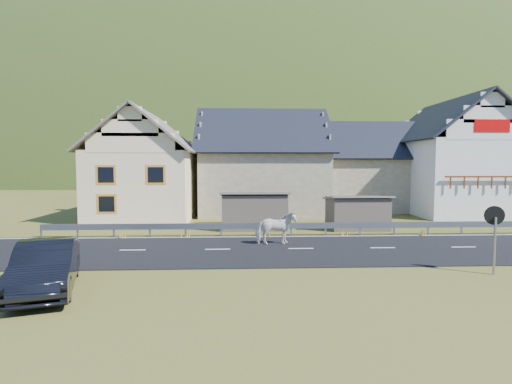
{
  "coord_description": "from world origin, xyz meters",
  "views": [
    {
      "loc": [
        -2.98,
        -18.81,
        4.09
      ],
      "look_at": [
        -2.04,
        2.88,
        2.57
      ],
      "focal_mm": 28.0,
      "sensor_mm": 36.0,
      "label": 1
    }
  ],
  "objects": [
    {
      "name": "house_white",
      "position": [
        15.0,
        14.0,
        5.06
      ],
      "size": [
        8.8,
        10.8,
        9.7
      ],
      "color": "white",
      "rests_on": "ground"
    },
    {
      "name": "shed_left",
      "position": [
        -2.0,
        6.5,
        1.1
      ],
      "size": [
        4.3,
        3.3,
        2.4
      ],
      "primitive_type": "cube",
      "color": "brown",
      "rests_on": "ground"
    },
    {
      "name": "horse",
      "position": [
        -1.1,
        1.07,
        0.87
      ],
      "size": [
        1.15,
        2.07,
        1.66
      ],
      "primitive_type": "imported",
      "rotation": [
        0.0,
        0.0,
        1.71
      ],
      "color": "silver",
      "rests_on": "road"
    },
    {
      "name": "lane_markings",
      "position": [
        0.0,
        0.0,
        0.04
      ],
      "size": [
        60.0,
        6.6,
        0.01
      ],
      "primitive_type": "cube",
      "color": "silver",
      "rests_on": "road"
    },
    {
      "name": "ground",
      "position": [
        0.0,
        0.0,
        0.0
      ],
      "size": [
        160.0,
        160.0,
        0.0
      ],
      "primitive_type": "plane",
      "color": "#3C4212",
      "rests_on": "ground"
    },
    {
      "name": "mountain",
      "position": [
        5.0,
        180.0,
        -20.0
      ],
      "size": [
        440.0,
        280.0,
        260.0
      ],
      "primitive_type": "ellipsoid",
      "color": "#23360E",
      "rests_on": "ground"
    },
    {
      "name": "guardrail",
      "position": [
        -0.0,
        3.68,
        0.56
      ],
      "size": [
        28.1,
        0.09,
        0.75
      ],
      "color": "#93969B",
      "rests_on": "ground"
    },
    {
      "name": "traffic_mirror",
      "position": [
        6.46,
        -4.59,
        1.87
      ],
      "size": [
        0.7,
        0.26,
        2.55
      ],
      "rotation": [
        0.0,
        0.0,
        -0.24
      ],
      "color": "#93969B",
      "rests_on": "ground"
    },
    {
      "name": "house_stone_b",
      "position": [
        9.0,
        17.0,
        4.24
      ],
      "size": [
        9.8,
        8.8,
        8.1
      ],
      "color": "tan",
      "rests_on": "ground"
    },
    {
      "name": "house_stone_a",
      "position": [
        -1.0,
        15.0,
        4.63
      ],
      "size": [
        10.8,
        9.8,
        8.9
      ],
      "color": "tan",
      "rests_on": "ground"
    },
    {
      "name": "car",
      "position": [
        -9.2,
        -5.88,
        0.8
      ],
      "size": [
        3.1,
        5.15,
        1.6
      ],
      "primitive_type": "imported",
      "rotation": [
        0.0,
        0.0,
        0.31
      ],
      "color": "black",
      "rests_on": "ground"
    },
    {
      "name": "road",
      "position": [
        0.0,
        0.0,
        0.02
      ],
      "size": [
        60.0,
        7.0,
        0.04
      ],
      "primitive_type": "cube",
      "color": "black",
      "rests_on": "ground"
    },
    {
      "name": "conifer_patch",
      "position": [
        -55.0,
        110.0,
        6.0
      ],
      "size": [
        76.0,
        50.0,
        28.0
      ],
      "primitive_type": "ellipsoid",
      "color": "black",
      "rests_on": "ground"
    },
    {
      "name": "shed_right",
      "position": [
        4.5,
        6.0,
        1.0
      ],
      "size": [
        3.8,
        2.9,
        2.2
      ],
      "primitive_type": "cube",
      "color": "brown",
      "rests_on": "ground"
    },
    {
      "name": "house_cream",
      "position": [
        -10.0,
        12.0,
        4.36
      ],
      "size": [
        7.8,
        9.8,
        8.3
      ],
      "color": "beige",
      "rests_on": "ground"
    }
  ]
}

